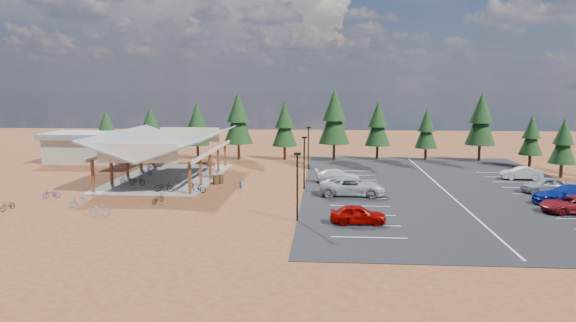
{
  "coord_description": "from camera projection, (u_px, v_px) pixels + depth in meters",
  "views": [
    {
      "loc": [
        7.04,
        -47.05,
        9.95
      ],
      "look_at": [
        3.22,
        4.9,
        2.32
      ],
      "focal_mm": 32.0,
      "sensor_mm": 36.0,
      "label": 1
    }
  ],
  "objects": [
    {
      "name": "ground",
      "position": [
        250.0,
        192.0,
        48.38
      ],
      "size": [
        140.0,
        140.0,
        0.0
      ],
      "primitive_type": "plane",
      "color": "brown",
      "rests_on": "ground"
    },
    {
      "name": "asphalt_lot",
      "position": [
        443.0,
        189.0,
        50.0
      ],
      "size": [
        27.0,
        44.0,
        0.04
      ],
      "primitive_type": "cube",
      "color": "black",
      "rests_on": "ground"
    },
    {
      "name": "concrete_pad",
      "position": [
        169.0,
        177.0,
        56.0
      ],
      "size": [
        10.6,
        18.6,
        0.1
      ],
      "primitive_type": "cube",
      "color": "gray",
      "rests_on": "ground"
    },
    {
      "name": "bike_pavilion",
      "position": [
        168.0,
        143.0,
        55.46
      ],
      "size": [
        11.65,
        19.4,
        4.97
      ],
      "color": "brown",
      "rests_on": "concrete_pad"
    },
    {
      "name": "outbuilding",
      "position": [
        90.0,
        147.0,
        67.59
      ],
      "size": [
        11.0,
        7.0,
        3.9
      ],
      "color": "#ADA593",
      "rests_on": "ground"
    },
    {
      "name": "lamp_post_0",
      "position": [
        297.0,
        182.0,
        37.72
      ],
      "size": [
        0.5,
        0.25,
        5.14
      ],
      "color": "black",
      "rests_on": "ground"
    },
    {
      "name": "lamp_post_1",
      "position": [
        304.0,
        159.0,
        49.56
      ],
      "size": [
        0.5,
        0.25,
        5.14
      ],
      "color": "black",
      "rests_on": "ground"
    },
    {
      "name": "lamp_post_2",
      "position": [
        308.0,
        145.0,
        61.4
      ],
      "size": [
        0.5,
        0.25,
        5.14
      ],
      "color": "black",
      "rests_on": "ground"
    },
    {
      "name": "trash_bin_0",
      "position": [
        221.0,
        179.0,
        52.73
      ],
      "size": [
        0.6,
        0.6,
        0.9
      ],
      "primitive_type": "cylinder",
      "color": "#432D18",
      "rests_on": "ground"
    },
    {
      "name": "trash_bin_1",
      "position": [
        216.0,
        180.0,
        52.31
      ],
      "size": [
        0.6,
        0.6,
        0.9
      ],
      "primitive_type": "cylinder",
      "color": "#432D18",
      "rests_on": "ground"
    },
    {
      "name": "pine_0",
      "position": [
        107.0,
        128.0,
        71.16
      ],
      "size": [
        2.93,
        2.93,
        6.82
      ],
      "color": "#382314",
      "rests_on": "ground"
    },
    {
      "name": "pine_1",
      "position": [
        151.0,
        127.0,
        69.84
      ],
      "size": [
        3.13,
        3.13,
        7.29
      ],
      "color": "#382314",
      "rests_on": "ground"
    },
    {
      "name": "pine_2",
      "position": [
        197.0,
        124.0,
        70.41
      ],
      "size": [
        3.32,
        3.32,
        7.72
      ],
      "color": "#382314",
      "rests_on": "ground"
    },
    {
      "name": "pine_3",
      "position": [
        238.0,
        119.0,
        69.16
      ],
      "size": [
        3.92,
        3.92,
        9.14
      ],
      "color": "#382314",
      "rests_on": "ground"
    },
    {
      "name": "pine_4",
      "position": [
        285.0,
        125.0,
        69.04
      ],
      "size": [
        3.38,
        3.38,
        7.87
      ],
      "color": "#382314",
      "rests_on": "ground"
    },
    {
      "name": "pine_5",
      "position": [
        334.0,
        117.0,
        68.14
      ],
      "size": [
        4.12,
        4.12,
        9.6
      ],
      "color": "#382314",
      "rests_on": "ground"
    },
    {
      "name": "pine_6",
      "position": [
        378.0,
        124.0,
        69.25
      ],
      "size": [
        3.43,
        3.43,
        7.99
      ],
      "color": "#382314",
      "rests_on": "ground"
    },
    {
      "name": "pine_7",
      "position": [
        426.0,
        129.0,
        68.65
      ],
      "size": [
        2.99,
        2.99,
        6.97
      ],
      "color": "#382314",
      "rests_on": "ground"
    },
    {
      "name": "pine_8",
      "position": [
        481.0,
        119.0,
        67.63
      ],
      "size": [
        3.92,
        3.92,
        9.14
      ],
      "color": "#382314",
      "rests_on": "ground"
    },
    {
      "name": "pine_12",
      "position": [
        563.0,
        141.0,
        55.45
      ],
      "size": [
        2.82,
        2.82,
        6.56
      ],
      "color": "#382314",
      "rests_on": "ground"
    },
    {
      "name": "pine_13",
      "position": [
        531.0,
        136.0,
        62.65
      ],
      "size": [
        2.78,
        2.78,
        6.47
      ],
      "color": "#382314",
      "rests_on": "ground"
    },
    {
      "name": "bike_0",
      "position": [
        137.0,
        180.0,
        51.34
      ],
      "size": [
        1.95,
        1.14,
        0.97
      ],
      "primitive_type": "imported",
      "rotation": [
        0.0,
        0.0,
        1.28
      ],
      "color": "black",
      "rests_on": "concrete_pad"
    },
    {
      "name": "bike_1",
      "position": [
        126.0,
        179.0,
        52.15
      ],
      "size": [
        1.51,
        0.62,
        0.88
      ],
      "primitive_type": "imported",
      "rotation": [
        0.0,
        0.0,
        1.42
      ],
      "color": "#A0A1A9",
      "rests_on": "concrete_pad"
    },
    {
      "name": "bike_2",
      "position": [
        146.0,
        172.0,
        57.12
      ],
      "size": [
        1.62,
        0.86,
        0.81
      ],
      "primitive_type": "imported",
      "rotation": [
        0.0,
        0.0,
        1.35
      ],
      "color": "navy",
      "rests_on": "concrete_pad"
    },
    {
      "name": "bike_3",
      "position": [
        152.0,
        166.0,
        60.87
      ],
      "size": [
        1.54,
        0.82,
        0.89
      ],
      "primitive_type": "imported",
      "rotation": [
        0.0,
        0.0,
        1.29
      ],
      "color": "maroon",
      "rests_on": "concrete_pad"
    },
    {
      "name": "bike_4",
      "position": [
        164.0,
        187.0,
        48.09
      ],
      "size": [
        1.91,
        0.74,
        0.99
      ],
      "primitive_type": "imported",
      "rotation": [
        0.0,
        0.0,
        1.53
      ],
      "color": "black",
      "rests_on": "concrete_pad"
    },
    {
      "name": "bike_5",
      "position": [
        183.0,
        178.0,
        52.72
      ],
      "size": [
        1.73,
        0.61,
        1.02
      ],
      "primitive_type": "imported",
      "rotation": [
        0.0,
        0.0,
        1.65
      ],
      "color": "gray",
      "rests_on": "concrete_pad"
    },
    {
      "name": "bike_6",
      "position": [
        201.0,
        172.0,
        56.76
      ],
      "size": [
        1.82,
        0.96,
        0.91
      ],
      "primitive_type": "imported",
      "rotation": [
        0.0,
        0.0,
        1.35
      ],
      "color": "navy",
      "rests_on": "concrete_pad"
    },
    {
      "name": "bike_7",
      "position": [
        209.0,
        165.0,
        61.5
      ],
      "size": [
        1.66,
        0.75,
        0.96
      ],
      "primitive_type": "imported",
      "rotation": [
        0.0,
        0.0,
        1.38
      ],
      "color": "maroon",
      "rests_on": "concrete_pad"
    },
    {
      "name": "bike_8",
      "position": [
        8.0,
        205.0,
        41.35
      ],
      "size": [
        0.78,
        1.58,
        0.8
      ],
      "primitive_type": "imported",
      "rotation": [
        0.0,
        0.0,
        -0.18
      ],
      "color": "black",
      "rests_on": "ground"
    },
    {
      "name": "bike_9",
      "position": [
        77.0,
        201.0,
        42.7
      ],
      "size": [
        1.23,
        1.6,
        0.96
      ],
      "primitive_type": "imported",
      "rotation": [
        0.0,
        0.0,
        2.59
      ],
      "color": "gray",
      "rests_on": "ground"
    },
    {
      "name": "bike_10",
      "position": [
        51.0,
        194.0,
        45.79
      ],
      "size": [
        1.62,
        0.8,
        0.81
      ],
      "primitive_type": "imported",
      "rotation": [
        0.0,
        0.0,
        4.88
      ],
      "color": "navy",
      "rests_on": "ground"
    },
    {
      "name": "bike_12",
      "position": [
        158.0,
        199.0,
        43.85
      ],
      "size": [
        1.02,
        1.66,
        0.83
      ],
      "primitive_type": "imported",
      "rotation": [
        0.0,
        0.0,
        2.82
      ],
      "color": "black",
      "rests_on": "ground"
    },
    {
      "name": "bike_13",
      "position": [
        100.0,
        210.0,
        39.44
      ],
      "size": [
        1.62,
        0.91,
        0.94
      ],
      "primitive_type": "imported",
      "rotation": [
        0.0,
        0.0,
        5.03
      ],
      "color": "gray",
      "rests_on": "ground"
    },
    {
      "name": "bike_14",
      "position": [
        241.0,
        184.0,
        50.13
      ],
      "size": [
        1.04,
        1.79,
        0.89
      ],
      "primitive_type": "imported",
      "rotation": [
        0.0,
        0.0,
        0.28
      ],
      "color": "navy",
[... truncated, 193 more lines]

